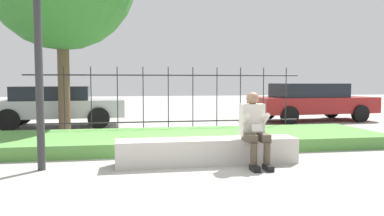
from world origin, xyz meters
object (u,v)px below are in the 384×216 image
person_seated_reader (254,126)px  street_lamp (37,19)px  stone_bench (207,153)px  car_parked_left (56,105)px  car_parked_right (311,101)px

person_seated_reader → street_lamp: 3.84m
stone_bench → person_seated_reader: size_ratio=2.52×
car_parked_left → street_lamp: size_ratio=1.07×
stone_bench → car_parked_right: (5.15, 6.25, 0.52)m
stone_bench → car_parked_right: bearing=50.5°
person_seated_reader → car_parked_right: 7.90m
car_parked_right → person_seated_reader: bearing=-127.9°
stone_bench → person_seated_reader: 0.92m
person_seated_reader → stone_bench: bearing=157.9°
car_parked_left → person_seated_reader: bearing=-59.2°
person_seated_reader → street_lamp: street_lamp is taller
stone_bench → car_parked_left: car_parked_left is taller
car_parked_right → car_parked_left: bearing=178.2°
car_parked_left → street_lamp: (0.82, -5.95, 1.68)m
car_parked_left → street_lamp: 6.24m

